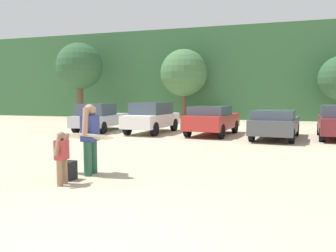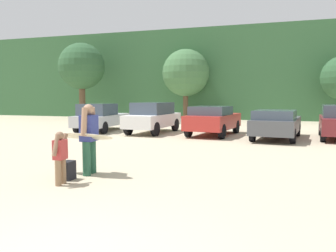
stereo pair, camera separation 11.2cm
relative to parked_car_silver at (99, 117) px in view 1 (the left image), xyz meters
The scene contains 11 objects.
hillside_ridge 19.91m from the parked_car_silver, 67.96° to the left, with size 108.00×12.00×8.03m, color #38663D.
tree_right 11.71m from the parked_car_silver, 127.20° to the left, with size 4.01×4.01×6.65m.
tree_ridge_back 11.39m from the parked_car_silver, 78.43° to the left, with size 3.98×3.98×5.99m.
parked_car_silver is the anchor object (origin of this frame).
parked_car_white 3.21m from the parked_car_silver, ahead, with size 1.99×4.44×1.68m.
parked_car_red 6.57m from the parked_car_silver, ahead, with size 2.37×4.42×1.50m.
parked_car_dark_gray 9.72m from the parked_car_silver, ahead, with size 2.38×4.89×1.38m.
person_adult 11.27m from the parked_car_silver, 62.50° to the right, with size 0.36×0.74×1.80m.
person_child 12.23m from the parked_car_silver, 65.23° to the right, with size 0.24×0.61×1.21m.
surfboard_cream 11.31m from the parked_car_silver, 63.24° to the right, with size 1.74×0.57×0.26m.
backpack_dropped 11.80m from the parked_car_silver, 64.81° to the right, with size 0.24×0.34×0.45m.
Camera 1 is at (2.29, -3.13, 1.98)m, focal length 36.67 mm.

